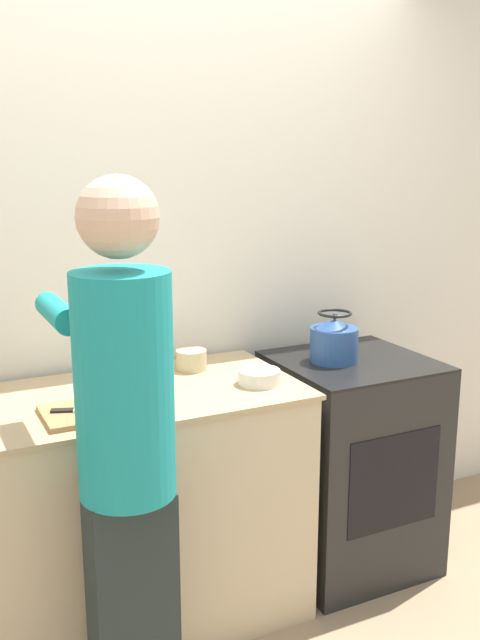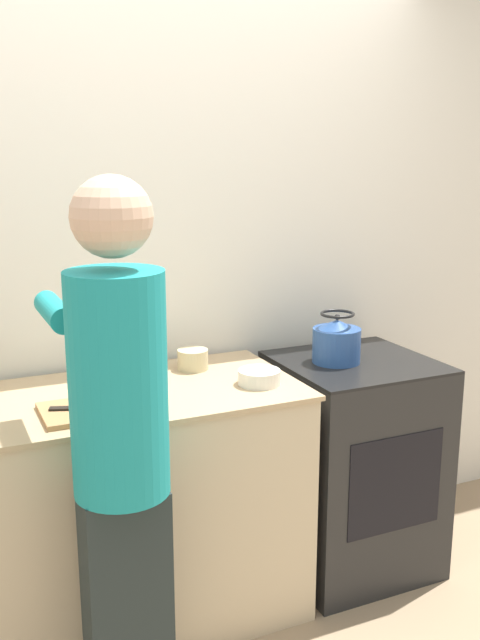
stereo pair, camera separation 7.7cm
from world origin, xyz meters
TOP-DOWN VIEW (x-y plane):
  - wall_back at (0.00, 0.71)m, footprint 8.00×0.05m
  - counter at (-0.33, 0.32)m, footprint 1.52×0.67m
  - oven at (0.77, 0.30)m, footprint 0.62×0.60m
  - person at (-0.36, -0.17)m, footprint 0.32×0.56m
  - cutting_board at (-0.38, 0.17)m, footprint 0.30×0.24m
  - knife at (-0.41, 0.17)m, footprint 0.19×0.10m
  - kettle at (0.68, 0.32)m, footprint 0.20×0.20m
  - bowl_prep at (0.28, 0.21)m, footprint 0.16×0.16m
  - bowl_mixing at (0.12, 0.49)m, footprint 0.12×0.12m

SIDE VIEW (x-z plane):
  - counter at x=-0.33m, z-range 0.00..0.92m
  - oven at x=0.77m, z-range 0.00..0.92m
  - cutting_board at x=-0.38m, z-range 0.92..0.93m
  - knife at x=-0.41m, z-range 0.93..0.94m
  - bowl_prep at x=0.28m, z-range 0.92..0.97m
  - person at x=-0.36m, z-range 0.10..1.81m
  - bowl_mixing at x=0.12m, z-range 0.92..1.00m
  - kettle at x=0.68m, z-range 0.91..1.11m
  - wall_back at x=0.00m, z-range 0.00..2.60m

